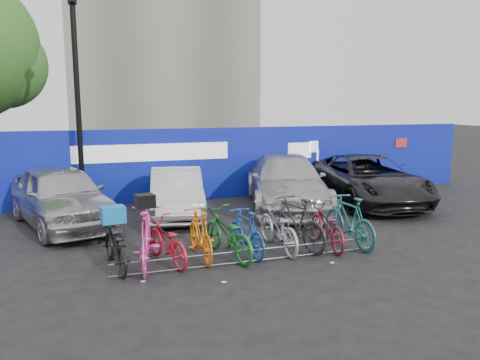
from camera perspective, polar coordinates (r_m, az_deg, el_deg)
name	(u,v)px	position (r m, az deg, el deg)	size (l,w,h in m)	color
ground	(241,254)	(10.21, 0.13, -9.06)	(100.00, 100.00, 0.00)	black
hoarding	(184,165)	(15.62, -6.90, 1.88)	(22.00, 0.18, 2.40)	#0A2297
lamppost	(78,101)	(14.58, -19.17, 9.05)	(0.25, 0.50, 6.11)	black
bike_rack	(250,256)	(9.62, 1.28, -9.21)	(5.60, 0.03, 0.30)	#595B60
car_0	(61,196)	(13.21, -20.96, -1.82)	(1.90, 4.73, 1.61)	#AAABAF
car_1	(177,193)	(13.58, -7.75, -1.55)	(1.42, 4.08, 1.35)	silver
car_2	(286,182)	(14.62, 5.62, -0.22)	(2.24, 5.51, 1.60)	#B2B2B7
car_3	(367,179)	(15.75, 15.21, 0.07)	(2.55, 5.52, 1.54)	black
bike_0	(115,246)	(9.57, -15.05, -7.74)	(0.62, 1.78, 0.93)	black
bike_1	(146,238)	(9.46, -11.38, -6.89)	(0.57, 2.03, 1.22)	#F244A5
bike_2	(167,241)	(9.66, -8.95, -7.38)	(0.62, 1.77, 0.93)	red
bike_3	(200,234)	(9.82, -4.86, -6.59)	(0.50, 1.77, 1.07)	orange
bike_4	(227,234)	(9.88, -1.58, -6.59)	(0.68, 1.95, 1.03)	#186B23
bike_5	(246,232)	(10.06, 0.79, -6.38)	(0.47, 1.65, 0.99)	#154AA9
bike_6	(278,227)	(10.42, 4.60, -5.74)	(0.69, 1.97, 1.04)	#9A9DA1
bike_7	(296,223)	(10.53, 6.83, -5.18)	(0.56, 1.98, 1.19)	#27272A
bike_8	(326,226)	(10.76, 10.50, -5.52)	(0.65, 1.87, 0.98)	maroon
bike_9	(349,220)	(10.97, 13.17, -4.83)	(0.55, 1.94, 1.17)	#1F6869
cargo_crate	(113,215)	(9.41, -15.21, -4.08)	(0.45, 0.34, 0.32)	blue
cargo_topcase	(145,201)	(9.28, -11.53, -2.51)	(0.35, 0.31, 0.26)	black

